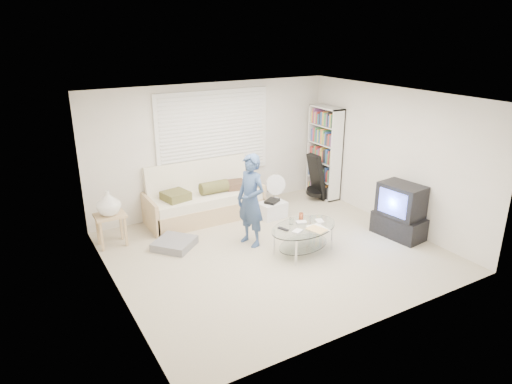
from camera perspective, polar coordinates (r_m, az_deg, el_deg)
ground at (r=7.53m, az=2.27°, el=-7.44°), size 5.00×5.00×0.00m
room_shell at (r=7.33m, az=0.44°, el=5.46°), size 5.02×4.52×2.51m
window_blinds at (r=8.84m, az=-5.29°, el=7.33°), size 2.32×0.08×1.62m
futon_sofa at (r=8.74m, az=-6.53°, el=-1.05°), size 2.20×0.89×1.08m
grey_floor_pillow at (r=7.76m, az=-10.15°, el=-6.37°), size 0.84×0.84×0.13m
side_table at (r=7.83m, az=-17.94°, el=-1.59°), size 0.49×0.39×0.97m
bookshelf at (r=9.77m, az=8.54°, el=4.89°), size 0.31×0.81×1.93m
guitar_case at (r=9.65m, az=7.54°, el=1.47°), size 0.38×0.37×0.98m
floor_fan at (r=9.20m, az=2.31°, el=0.49°), size 0.42×0.28×0.70m
storage_bin at (r=8.77m, az=2.00°, el=-2.18°), size 0.55×0.41×0.36m
tv_unit at (r=8.26m, az=17.55°, el=-2.33°), size 0.57×0.93×0.96m
coffee_table at (r=7.40m, az=6.00°, el=-4.92°), size 1.35×1.00×0.58m
standing_person at (r=7.48m, az=-0.64°, el=-1.07°), size 0.50×0.64×1.56m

